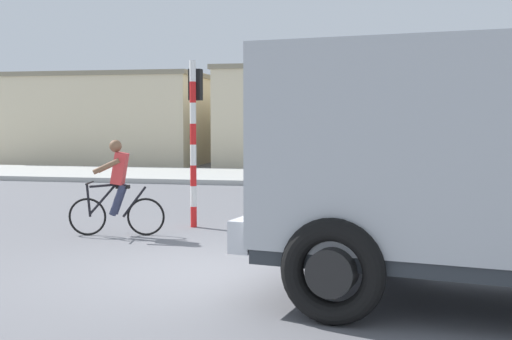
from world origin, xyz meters
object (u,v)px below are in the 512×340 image
Objects in this scene: car_white_mid at (413,166)px; pedestrian_near_kerb at (418,167)px; traffic_light_pole at (194,120)px; truck_foreground at (506,158)px; cyclist at (117,188)px.

pedestrian_near_kerb reaches higher than car_white_mid.
pedestrian_near_kerb is (4.38, 5.23, -1.22)m from traffic_light_pole.
car_white_mid is 2.61× the size of pedestrian_near_kerb.
truck_foreground reaches higher than cyclist.
car_white_mid is at bearing 55.29° from traffic_light_pole.
traffic_light_pole reaches higher than cyclist.
car_white_mid is at bearing 93.81° from truck_foreground.
car_white_mid is (-0.72, 10.87, -0.85)m from truck_foreground.
traffic_light_pole is at bearing 136.59° from truck_foreground.
cyclist is 0.54× the size of traffic_light_pole.
traffic_light_pole is (-4.99, 4.72, 0.40)m from truck_foreground.
cyclist is at bearing -129.96° from traffic_light_pole.
cyclist is 8.47m from pedestrian_near_kerb.
car_white_mid is (5.32, 7.42, -0.05)m from cyclist.
truck_foreground is 3.35× the size of cyclist.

